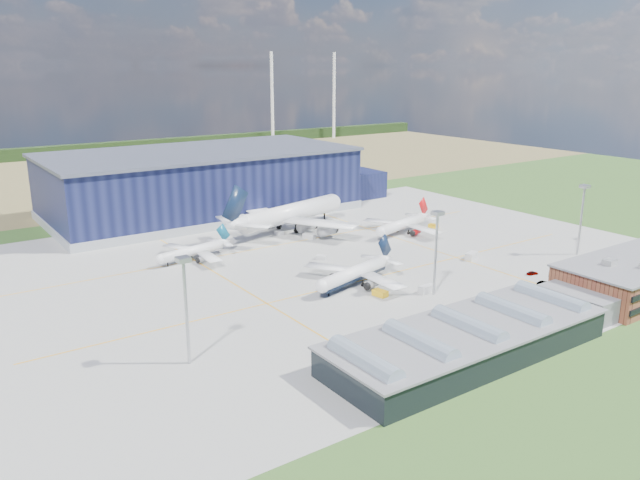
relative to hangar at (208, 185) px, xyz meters
The scene contains 23 objects.
ground 95.56m from the hangar, 91.70° to the right, with size 600.00×600.00×0.00m, color #29531F.
apron 85.64m from the hangar, 91.90° to the right, with size 220.00×160.00×0.08m.
farmland 125.76m from the hangar, 91.29° to the left, with size 600.00×220.00×0.01m, color olive.
treeline 205.36m from the hangar, 90.78° to the left, with size 600.00×8.00×8.00m, color black.
hangar is the anchor object (origin of this frame).
ops_building 163.51m from the hangar, 71.37° to the right, with size 46.00×23.00×10.90m.
glass_concourse 155.28m from the hangar, 93.42° to the right, with size 78.00×23.00×8.60m.
light_mast_west 139.77m from the hangar, 116.71° to the right, with size 2.60×2.60×23.00m.
light_mast_center 125.07m from the hangar, 86.70° to the right, with size 2.60×2.60×23.00m.
light_mast_east 144.23m from the hangar, 59.95° to the right, with size 2.60×2.60×23.00m.
airliner_navy 107.14m from the hangar, 93.25° to the right, with size 34.82×34.06×11.35m, color white, non-canonical shape.
airliner_red 84.52m from the hangar, 59.73° to the right, with size 33.70×32.97×10.99m, color white, non-canonical shape.
airliner_widebody 46.73m from the hangar, 74.60° to the right, with size 62.26×60.90×20.30m, color white, non-canonical shape.
airliner_regional 68.22m from the hangar, 119.45° to the right, with size 28.78×28.16×9.39m, color white, non-canonical shape.
gse_tug_a 118.01m from the hangar, 92.56° to the right, with size 2.41×3.95×1.65m, color yellow.
gse_van_a 123.26m from the hangar, 86.85° to the right, with size 2.10×4.80×2.10m, color silver.
gse_cart_a 49.93m from the hangar, 83.99° to the right, with size 2.15×3.22×1.40m, color silver.
gse_van_b 61.39m from the hangar, 79.70° to the right, with size 1.99×4.34×1.99m, color silver.
gse_tug_c 94.25m from the hangar, 51.42° to the right, with size 2.15×3.44×1.51m, color yellow.
gse_cart_b 82.36m from the hangar, 89.57° to the right, with size 2.13×3.20×1.38m, color silver.
gse_van_c 116.31m from the hangar, 69.98° to the right, with size 2.36×4.92×2.36m, color silver.
car_a 136.86m from the hangar, 71.71° to the right, with size 1.43×3.57×1.21m, color #99999E.
car_b 142.70m from the hangar, 74.63° to the right, with size 1.41×4.04×1.33m, color #99999E.
Camera 1 is at (-104.72, -141.37, 59.21)m, focal length 35.00 mm.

